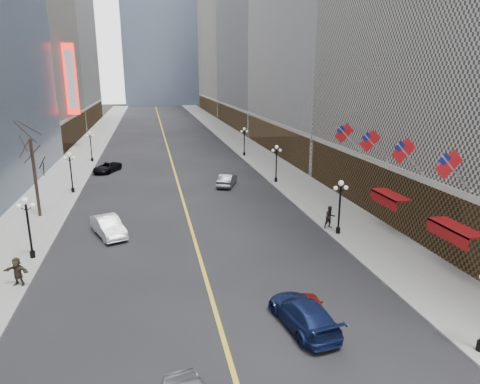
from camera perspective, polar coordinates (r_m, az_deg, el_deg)
name	(u,v)px	position (r m, az deg, el deg)	size (l,w,h in m)	color
sidewalk_east	(252,151)	(74.05, 1.55, 5.47)	(6.00, 230.00, 0.15)	gray
sidewalk_west	(81,157)	(72.88, -20.45, 4.34)	(6.00, 230.00, 0.15)	gray
lane_line	(167,145)	(81.98, -9.73, 6.18)	(0.25, 200.00, 0.02)	gold
bldg_east_c	(281,26)	(112.44, 5.50, 21.14)	(26.60, 40.60, 48.80)	gray
bldg_east_d	(243,18)	(154.57, 0.47, 22.24)	(26.60, 46.60, 62.80)	#ADA48F
streetlamp_east_1	(340,201)	(35.73, 13.18, -1.23)	(1.26, 0.44, 4.52)	black
streetlamp_east_2	(276,160)	(52.09, 4.87, 4.32)	(1.26, 0.44, 4.52)	black
streetlamp_east_3	(244,139)	(69.27, 0.56, 7.15)	(1.26, 0.44, 4.52)	black
streetlamp_west_1	(28,221)	(33.63, -26.42, -3.53)	(1.26, 0.44, 4.52)	black
streetlamp_west_2	(71,168)	(50.67, -21.65, 2.96)	(1.26, 0.44, 4.52)	black
streetlamp_west_3	(91,143)	(68.21, -19.30, 6.15)	(1.26, 0.44, 4.52)	black
flag_2	(451,167)	(29.91, 26.32, 3.01)	(2.87, 0.12, 2.87)	#B2B2B7
flag_3	(405,153)	(33.89, 21.19, 4.86)	(2.87, 0.12, 2.87)	#B2B2B7
flag_4	(372,143)	(38.11, 17.14, 6.29)	(2.87, 0.12, 2.87)	#B2B2B7
flag_5	(346,135)	(42.51, 13.91, 7.41)	(2.87, 0.12, 2.87)	#B2B2B7
awning_b	(453,229)	(31.46, 26.55, -4.45)	(1.40, 4.00, 0.93)	maroon
awning_c	(388,196)	(37.68, 19.15, -0.54)	(1.40, 4.00, 0.93)	maroon
theatre_marquee	(71,79)	(81.92, -21.61, 13.78)	(2.00, 0.55, 12.00)	red
tree_west_far	(32,151)	(42.73, -26.02, 4.91)	(3.60, 3.60, 7.92)	#2D231C
car_nb_mid	(108,226)	(36.88, -17.14, -4.41)	(1.72, 4.93, 1.62)	white
car_nb_far	(107,167)	(60.94, -17.32, 3.16)	(2.22, 4.82, 1.34)	black
car_sb_near	(303,314)	(23.57, 8.45, -15.73)	(2.15, 5.28, 1.53)	#131E4A
car_sb_mid	(310,311)	(23.97, 9.32, -15.38)	(1.66, 4.12, 1.40)	maroon
car_sb_far	(227,180)	(50.90, -1.74, 1.64)	(1.61, 4.63, 1.53)	#474C4E
ped_east_walk	(330,217)	(37.30, 11.90, -3.30)	(0.95, 0.52, 1.95)	black
ped_west_far	(17,271)	(30.36, -27.55, -9.37)	(1.71, 0.49, 1.84)	#332A1C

